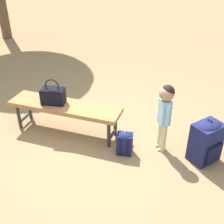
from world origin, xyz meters
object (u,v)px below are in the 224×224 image
park_bench (65,108)px  backpack_small (125,142)px  child_standing (165,108)px  backpack_large (206,140)px  handbag (53,95)px

park_bench → backpack_small: bearing=-15.2°
child_standing → backpack_large: size_ratio=1.56×
park_bench → backpack_large: backpack_large is taller
backpack_large → backpack_small: backpack_large is taller
park_bench → child_standing: child_standing is taller
handbag → child_standing: size_ratio=0.39×
child_standing → backpack_large: (0.54, -0.07, -0.33)m
park_bench → backpack_small: size_ratio=4.77×
handbag → backpack_large: size_ratio=0.61×
child_standing → backpack_small: (-0.45, -0.23, -0.46)m
park_bench → child_standing: size_ratio=1.73×
park_bench → child_standing: bearing=-1.0°
child_standing → handbag: bearing=179.3°
backpack_large → backpack_small: bearing=-171.2°
park_bench → handbag: handbag is taller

